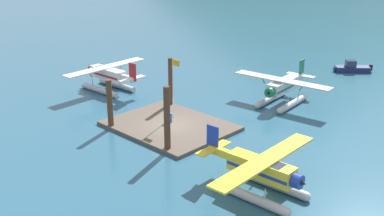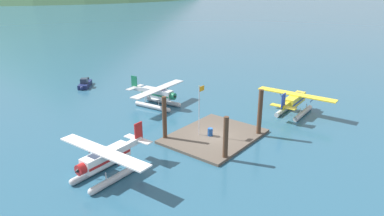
% 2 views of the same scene
% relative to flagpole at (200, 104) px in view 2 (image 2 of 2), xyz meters
% --- Properties ---
extents(ground_plane, '(1200.00, 1200.00, 0.00)m').
position_rel_flagpole_xyz_m(ground_plane, '(0.87, -1.41, -3.92)').
color(ground_plane, '#285670').
extents(dock_platform, '(10.64, 8.38, 0.30)m').
position_rel_flagpole_xyz_m(dock_platform, '(0.87, -1.41, -3.77)').
color(dock_platform, brown).
rests_on(dock_platform, ground).
extents(piling_near_left, '(0.51, 0.51, 4.55)m').
position_rel_flagpole_xyz_m(piling_near_left, '(-2.76, -5.25, -1.64)').
color(piling_near_left, '#4C3323').
rests_on(piling_near_left, ground).
extents(piling_near_right, '(0.52, 0.52, 5.50)m').
position_rel_flagpole_xyz_m(piling_near_right, '(4.46, -5.08, -1.17)').
color(piling_near_right, '#4C3323').
rests_on(piling_near_right, ground).
extents(piling_far_left, '(0.49, 0.49, 5.06)m').
position_rel_flagpole_xyz_m(piling_far_left, '(-3.05, 2.50, -1.38)').
color(piling_far_left, '#4C3323').
rests_on(piling_far_left, ground).
extents(flagpole, '(0.95, 0.10, 5.78)m').
position_rel_flagpole_xyz_m(flagpole, '(0.00, 0.00, 0.00)').
color(flagpole, silver).
rests_on(flagpole, dock_platform).
extents(fuel_drum, '(0.62, 0.62, 0.88)m').
position_rel_flagpole_xyz_m(fuel_drum, '(0.46, -1.14, -3.18)').
color(fuel_drum, '#1E4C99').
rests_on(fuel_drum, dock_platform).
extents(seaplane_white_port_fwd, '(7.98, 10.45, 3.84)m').
position_rel_flagpole_xyz_m(seaplane_white_port_fwd, '(-11.99, 1.36, -2.34)').
color(seaplane_white_port_fwd, '#B7BABF').
rests_on(seaplane_white_port_fwd, ground).
extents(seaplane_yellow_stbd_aft, '(7.98, 10.45, 3.84)m').
position_rel_flagpole_xyz_m(seaplane_yellow_stbd_aft, '(13.83, -5.36, -2.34)').
color(seaplane_yellow_stbd_aft, '#B7BABF').
rests_on(seaplane_yellow_stbd_aft, ground).
extents(seaplane_silver_bow_right, '(10.49, 7.95, 3.84)m').
position_rel_flagpole_xyz_m(seaplane_silver_bow_right, '(4.62, 10.95, -2.34)').
color(seaplane_silver_bow_right, '#B7BABF').
rests_on(seaplane_silver_bow_right, ground).
extents(boat_navy_open_north, '(4.14, 3.91, 1.50)m').
position_rel_flagpole_xyz_m(boat_navy_open_north, '(4.11, 27.36, -3.43)').
color(boat_navy_open_north, navy).
rests_on(boat_navy_open_north, ground).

